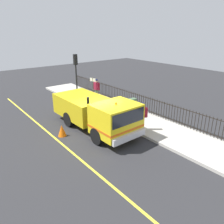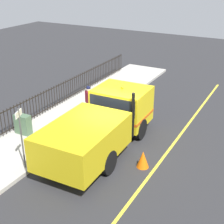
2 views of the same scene
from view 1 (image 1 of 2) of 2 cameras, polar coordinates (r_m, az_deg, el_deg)
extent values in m
plane|color=#2B2B2D|center=(13.84, -4.02, -4.94)|extent=(52.14, 52.14, 0.00)
cube|color=#B7B2A8|center=(15.66, 5.62, -1.51)|extent=(3.03, 23.70, 0.16)
cube|color=yellow|center=(12.78, -13.11, -7.75)|extent=(0.12, 21.33, 0.01)
cube|color=yellow|center=(12.20, 1.00, -1.73)|extent=(2.44, 2.08, 1.68)
cube|color=black|center=(12.07, 1.01, -0.10)|extent=(2.25, 2.11, 0.74)
cube|color=gold|center=(14.85, -7.63, 1.54)|extent=(2.48, 3.85, 1.33)
cube|color=silver|center=(11.76, 4.47, -6.39)|extent=(2.28, 0.25, 0.36)
cube|color=#DB5914|center=(12.35, 0.99, -3.31)|extent=(2.47, 2.10, 0.12)
cylinder|color=black|center=(13.41, 3.64, -3.53)|extent=(0.32, 0.97, 0.96)
cylinder|color=black|center=(12.16, -3.85, -6.20)|extent=(0.32, 0.97, 0.96)
cylinder|color=black|center=(15.64, -4.18, 0.08)|extent=(0.32, 0.97, 0.96)
cylinder|color=black|center=(14.58, -11.08, -1.84)|extent=(0.32, 0.97, 0.96)
sphere|color=orange|center=(11.89, 1.03, 2.24)|extent=(0.12, 0.12, 0.12)
cylinder|color=black|center=(12.38, -6.06, -0.67)|extent=(0.14, 0.14, 2.01)
cube|color=maroon|center=(13.34, 7.85, -0.04)|extent=(0.52, 0.48, 0.62)
sphere|color=beige|center=(13.20, 7.94, 1.67)|extent=(0.23, 0.23, 0.23)
sphere|color=#14193F|center=(13.17, 7.95, 2.00)|extent=(0.22, 0.22, 0.22)
cylinder|color=tan|center=(13.62, 8.07, -2.88)|extent=(0.12, 0.12, 0.83)
cylinder|color=tan|center=(13.60, 7.33, -2.89)|extent=(0.12, 0.12, 0.83)
cylinder|color=maroon|center=(13.39, 9.01, -0.17)|extent=(0.09, 0.09, 0.58)
cylinder|color=maroon|center=(13.32, 6.66, -0.17)|extent=(0.09, 0.09, 0.58)
cube|color=maroon|center=(19.27, -4.00, 6.68)|extent=(0.33, 0.54, 0.63)
sphere|color=beige|center=(19.17, -4.03, 7.93)|extent=(0.23, 0.23, 0.23)
sphere|color=#14193F|center=(19.15, -4.04, 8.17)|extent=(0.22, 0.22, 0.22)
cylinder|color=#4C6047|center=(19.52, -4.14, 4.61)|extent=(0.13, 0.13, 0.85)
cylinder|color=#4C6047|center=(19.40, -3.75, 4.52)|extent=(0.13, 0.13, 0.85)
cylinder|color=maroon|center=(19.47, -4.61, 6.71)|extent=(0.09, 0.09, 0.60)
cylinder|color=maroon|center=(19.09, -3.37, 6.46)|extent=(0.09, 0.09, 0.60)
cylinder|color=black|center=(13.53, 26.73, -4.29)|extent=(0.04, 0.04, 1.22)
cylinder|color=black|center=(13.61, 25.93, -4.01)|extent=(0.04, 0.04, 1.22)
cylinder|color=black|center=(13.69, 25.14, -3.74)|extent=(0.04, 0.04, 1.22)
cylinder|color=black|center=(13.77, 24.36, -3.47)|extent=(0.04, 0.04, 1.22)
cylinder|color=black|center=(13.85, 23.59, -3.20)|extent=(0.04, 0.04, 1.22)
cylinder|color=black|center=(13.94, 22.83, -2.94)|extent=(0.04, 0.04, 1.22)
cylinder|color=black|center=(14.03, 22.08, -2.67)|extent=(0.04, 0.04, 1.22)
cylinder|color=black|center=(14.13, 21.34, -2.42)|extent=(0.04, 0.04, 1.22)
cylinder|color=black|center=(14.22, 20.61, -2.16)|extent=(0.04, 0.04, 1.22)
cylinder|color=black|center=(14.32, 19.89, -1.91)|extent=(0.04, 0.04, 1.22)
cylinder|color=black|center=(14.42, 19.18, -1.66)|extent=(0.04, 0.04, 1.22)
cylinder|color=black|center=(14.53, 18.48, -1.41)|extent=(0.04, 0.04, 1.22)
cylinder|color=black|center=(14.64, 17.79, -1.17)|extent=(0.04, 0.04, 1.22)
cylinder|color=black|center=(14.74, 17.11, -0.93)|extent=(0.04, 0.04, 1.22)
cylinder|color=black|center=(14.85, 16.44, -0.70)|extent=(0.04, 0.04, 1.22)
cylinder|color=black|center=(14.97, 15.78, -0.46)|extent=(0.04, 0.04, 1.22)
cylinder|color=black|center=(15.08, 15.13, -0.23)|extent=(0.04, 0.04, 1.22)
cylinder|color=black|center=(15.20, 14.49, -0.01)|extent=(0.04, 0.04, 1.22)
cylinder|color=black|center=(15.32, 13.86, 0.21)|extent=(0.04, 0.04, 1.22)
cylinder|color=black|center=(15.44, 13.24, 0.43)|extent=(0.04, 0.04, 1.22)
cylinder|color=black|center=(15.57, 12.63, 0.65)|extent=(0.04, 0.04, 1.22)
cylinder|color=black|center=(15.69, 12.03, 0.86)|extent=(0.04, 0.04, 1.22)
cylinder|color=black|center=(15.82, 11.44, 1.07)|extent=(0.04, 0.04, 1.22)
cylinder|color=black|center=(15.95, 10.86, 1.27)|extent=(0.04, 0.04, 1.22)
cylinder|color=black|center=(16.08, 10.28, 1.47)|extent=(0.04, 0.04, 1.22)
cylinder|color=black|center=(16.21, 9.72, 1.67)|extent=(0.04, 0.04, 1.22)
cylinder|color=black|center=(16.35, 9.17, 1.86)|extent=(0.04, 0.04, 1.22)
cylinder|color=black|center=(16.48, 8.62, 2.05)|extent=(0.04, 0.04, 1.22)
cylinder|color=black|center=(16.62, 8.09, 2.24)|extent=(0.04, 0.04, 1.22)
cylinder|color=black|center=(16.76, 7.56, 2.43)|extent=(0.04, 0.04, 1.22)
cylinder|color=black|center=(16.90, 7.04, 2.61)|extent=(0.04, 0.04, 1.22)
cylinder|color=black|center=(17.05, 6.53, 2.79)|extent=(0.04, 0.04, 1.22)
cylinder|color=black|center=(17.19, 6.03, 2.96)|extent=(0.04, 0.04, 1.22)
cylinder|color=black|center=(17.34, 5.54, 3.13)|extent=(0.04, 0.04, 1.22)
cylinder|color=black|center=(17.48, 5.05, 3.30)|extent=(0.04, 0.04, 1.22)
cylinder|color=black|center=(17.63, 4.57, 3.47)|extent=(0.04, 0.04, 1.22)
cylinder|color=black|center=(17.78, 4.10, 3.63)|extent=(0.04, 0.04, 1.22)
cylinder|color=black|center=(17.93, 3.64, 3.79)|extent=(0.04, 0.04, 1.22)
cylinder|color=black|center=(18.08, 3.19, 3.94)|extent=(0.04, 0.04, 1.22)
cylinder|color=black|center=(18.24, 2.74, 4.10)|extent=(0.04, 0.04, 1.22)
cylinder|color=black|center=(18.39, 2.30, 4.25)|extent=(0.04, 0.04, 1.22)
cylinder|color=black|center=(18.55, 1.87, 4.40)|extent=(0.04, 0.04, 1.22)
cylinder|color=black|center=(18.71, 1.45, 4.54)|extent=(0.04, 0.04, 1.22)
cylinder|color=black|center=(18.86, 1.03, 4.68)|extent=(0.04, 0.04, 1.22)
cylinder|color=black|center=(19.02, 0.62, 4.82)|extent=(0.04, 0.04, 1.22)
cylinder|color=black|center=(19.18, 0.21, 4.96)|extent=(0.04, 0.04, 1.22)
cylinder|color=black|center=(19.35, -0.19, 5.10)|extent=(0.04, 0.04, 1.22)
cylinder|color=black|center=(19.51, -0.58, 5.23)|extent=(0.04, 0.04, 1.22)
cylinder|color=black|center=(19.67, -0.96, 5.36)|extent=(0.04, 0.04, 1.22)
cylinder|color=black|center=(19.84, -1.34, 5.49)|extent=(0.04, 0.04, 1.22)
cylinder|color=black|center=(20.00, -1.72, 5.61)|extent=(0.04, 0.04, 1.22)
cylinder|color=black|center=(20.17, -2.08, 5.73)|extent=(0.04, 0.04, 1.22)
cylinder|color=black|center=(20.34, -2.44, 5.85)|extent=(0.04, 0.04, 1.22)
cylinder|color=black|center=(20.50, -2.80, 5.97)|extent=(0.04, 0.04, 1.22)
cylinder|color=black|center=(20.67, -3.15, 6.09)|extent=(0.04, 0.04, 1.22)
cylinder|color=black|center=(20.84, -3.49, 6.20)|extent=(0.04, 0.04, 1.22)
cylinder|color=black|center=(21.01, -3.83, 6.32)|extent=(0.04, 0.04, 1.22)
cylinder|color=black|center=(21.18, -4.17, 6.43)|extent=(0.04, 0.04, 1.22)
cylinder|color=black|center=(21.36, -4.49, 6.53)|extent=(0.04, 0.04, 1.22)
cylinder|color=black|center=(21.53, -4.82, 6.64)|extent=(0.04, 0.04, 1.22)
cylinder|color=black|center=(21.70, -5.14, 6.75)|extent=(0.04, 0.04, 1.22)
cylinder|color=black|center=(21.88, -5.45, 6.85)|extent=(0.04, 0.04, 1.22)
cylinder|color=black|center=(22.05, -5.76, 6.95)|extent=(0.04, 0.04, 1.22)
cylinder|color=black|center=(22.23, -6.06, 7.05)|extent=(0.04, 0.04, 1.22)
cylinder|color=black|center=(22.41, -6.36, 7.14)|extent=(0.04, 0.04, 1.22)
cylinder|color=black|center=(22.58, -6.65, 7.24)|extent=(0.04, 0.04, 1.22)
cylinder|color=black|center=(22.76, -6.94, 7.33)|extent=(0.04, 0.04, 1.22)
cylinder|color=black|center=(22.94, -7.23, 7.43)|extent=(0.04, 0.04, 1.22)
cylinder|color=black|center=(23.12, -7.51, 7.52)|extent=(0.04, 0.04, 1.22)
cylinder|color=black|center=(23.30, -7.79, 7.60)|extent=(0.04, 0.04, 1.22)
cylinder|color=black|center=(23.48, -8.06, 7.69)|extent=(0.04, 0.04, 1.22)
cylinder|color=black|center=(23.66, -8.33, 7.78)|extent=(0.04, 0.04, 1.22)
cylinder|color=black|center=(23.84, -8.59, 7.86)|extent=(0.04, 0.04, 1.22)
cylinder|color=black|center=(24.02, -8.85, 7.95)|extent=(0.04, 0.04, 1.22)
cube|color=black|center=(16.19, 9.27, 3.58)|extent=(0.04, 20.14, 0.04)
cube|color=black|center=(16.50, 9.08, 0.34)|extent=(0.04, 20.14, 0.04)
cylinder|color=black|center=(18.95, -9.17, 8.65)|extent=(0.12, 0.12, 3.89)
cube|color=black|center=(18.70, -9.44, 13.20)|extent=(0.31, 0.22, 0.85)
sphere|color=red|center=(18.67, -9.49, 13.98)|extent=(0.16, 0.16, 0.16)
sphere|color=yellow|center=(18.70, -9.44, 13.20)|extent=(0.16, 0.16, 0.16)
sphere|color=green|center=(18.74, -9.39, 12.43)|extent=(0.16, 0.16, 0.16)
cube|color=#4C6B4C|center=(16.65, 5.00, 1.87)|extent=(0.76, 0.38, 0.93)
cone|color=orange|center=(13.40, -12.77, -4.68)|extent=(0.49, 0.49, 0.70)
cylinder|color=#4C4C4C|center=(16.80, -4.87, 4.81)|extent=(0.06, 0.06, 2.47)
cube|color=white|center=(16.55, -4.98, 8.27)|extent=(0.19, 0.48, 0.24)
camera|label=2|loc=(21.31, -38.83, 20.01)|focal=52.53mm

